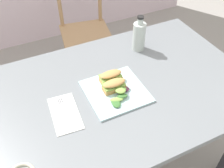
% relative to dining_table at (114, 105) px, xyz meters
% --- Properties ---
extents(dining_table, '(1.39, 0.87, 0.74)m').
position_rel_dining_table_xyz_m(dining_table, '(0.00, 0.00, 0.00)').
color(dining_table, slate).
rests_on(dining_table, ground).
extents(chair_wooden_far, '(0.46, 0.46, 0.87)m').
position_rel_dining_table_xyz_m(chair_wooden_far, '(0.22, 1.01, -0.17)').
color(chair_wooden_far, tan).
rests_on(chair_wooden_far, ground).
extents(plate_lunch, '(0.28, 0.28, 0.01)m').
position_rel_dining_table_xyz_m(plate_lunch, '(-0.00, -0.02, 0.12)').
color(plate_lunch, silver).
rests_on(plate_lunch, dining_table).
extents(sandwich_half_front, '(0.11, 0.06, 0.06)m').
position_rel_dining_table_xyz_m(sandwich_half_front, '(-0.01, -0.01, 0.16)').
color(sandwich_half_front, tan).
rests_on(sandwich_half_front, plate_lunch).
extents(sandwich_half_back, '(0.11, 0.06, 0.06)m').
position_rel_dining_table_xyz_m(sandwich_half_back, '(0.01, 0.05, 0.16)').
color(sandwich_half_back, tan).
rests_on(sandwich_half_back, plate_lunch).
extents(salad_mixed_greens, '(0.13, 0.15, 0.04)m').
position_rel_dining_table_xyz_m(salad_mixed_greens, '(-0.00, -0.06, 0.14)').
color(salad_mixed_greens, '#6B9E47').
rests_on(salad_mixed_greens, plate_lunch).
extents(napkin_folded, '(0.14, 0.23, 0.00)m').
position_rel_dining_table_xyz_m(napkin_folded, '(-0.27, -0.04, 0.12)').
color(napkin_folded, white).
rests_on(napkin_folded, dining_table).
extents(fork_on_napkin, '(0.03, 0.19, 0.00)m').
position_rel_dining_table_xyz_m(fork_on_napkin, '(-0.27, -0.03, 0.12)').
color(fork_on_napkin, silver).
rests_on(fork_on_napkin, napkin_folded).
extents(bottle_cold_brew, '(0.07, 0.07, 0.21)m').
position_rel_dining_table_xyz_m(bottle_cold_brew, '(0.27, 0.24, 0.19)').
color(bottle_cold_brew, black).
rests_on(bottle_cold_brew, dining_table).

